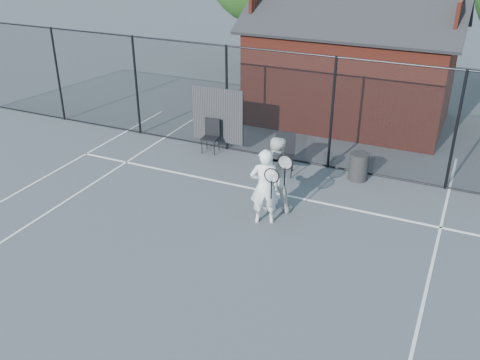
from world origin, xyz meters
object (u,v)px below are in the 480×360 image
at_px(clubhouse, 351,71).
at_px(player_back, 275,174).
at_px(player_front, 265,187).
at_px(chair_left, 210,137).
at_px(waste_bin, 359,167).
at_px(chair_right, 284,155).

relative_size(clubhouse, player_back, 3.65).
xyz_separation_m(player_front, chair_left, (-2.85, 2.94, -0.40)).
height_order(clubhouse, player_back, clubhouse).
xyz_separation_m(clubhouse, chair_left, (-2.84, -4.40, -1.14)).
distance_m(clubhouse, player_front, 7.38).
relative_size(player_front, waste_bin, 2.42).
xyz_separation_m(chair_left, chair_right, (2.40, -0.50, 0.07)).
xyz_separation_m(player_front, waste_bin, (1.39, 2.94, -0.51)).
distance_m(player_front, chair_right, 2.50).
bearing_deg(player_front, clubhouse, 90.09).
bearing_deg(chair_left, waste_bin, -5.82).
bearing_deg(chair_left, player_back, -45.23).
bearing_deg(chair_right, chair_left, 153.51).
distance_m(player_front, player_back, 0.60).
bearing_deg(chair_left, chair_right, -17.57).
xyz_separation_m(chair_right, waste_bin, (1.84, 0.50, -0.18)).
bearing_deg(player_back, chair_left, 140.59).
height_order(player_front, waste_bin, player_front).
bearing_deg(waste_bin, player_back, -120.50).
height_order(player_back, chair_right, player_back).
bearing_deg(player_front, player_back, 89.43).
bearing_deg(clubhouse, player_front, -89.91).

